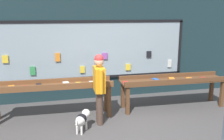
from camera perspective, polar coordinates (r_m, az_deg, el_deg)
ground_plane at (r=5.69m, az=3.71°, el=-13.49°), size 40.00×40.00×0.00m
shopfront_facade at (r=7.43m, az=-2.19°, el=7.29°), size 8.52×0.29×3.66m
display_table_left at (r=6.17m, az=-13.38°, el=-4.15°), size 2.89×0.65×0.93m
display_table_right at (r=6.93m, az=13.85°, el=-2.72°), size 2.89×0.75×0.87m
person_browsing at (r=5.66m, az=-2.95°, el=-3.25°), size 0.23×0.65×1.64m
small_dog at (r=5.55m, az=-6.81°, el=-10.94°), size 0.42×0.56×0.43m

